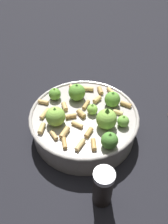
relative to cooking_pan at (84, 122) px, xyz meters
name	(u,v)px	position (x,y,z in m)	size (l,w,h in m)	color
ground_plane	(84,132)	(0.00, 0.00, -0.04)	(2.40, 2.40, 0.00)	black
cooking_pan	(84,122)	(0.00, 0.00, 0.00)	(0.27, 0.27, 0.12)	#9E9993
pepper_shaker	(103,187)	(0.19, -0.02, 0.01)	(0.04, 0.04, 0.10)	black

